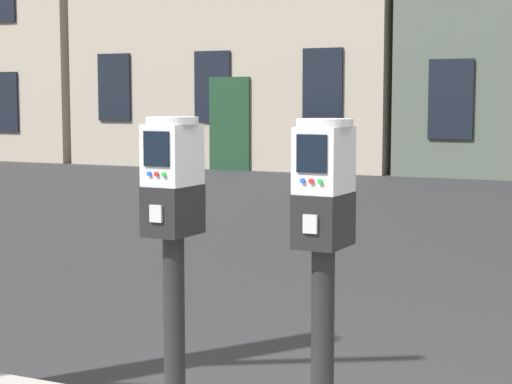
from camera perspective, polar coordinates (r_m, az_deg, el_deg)
parking_meter_near_kerb at (r=3.60m, az=-5.47°, el=-1.87°), size 0.22×0.26×1.38m
parking_meter_twin_adjacent at (r=3.31m, az=4.45°, el=-2.57°), size 0.22×0.26×1.37m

